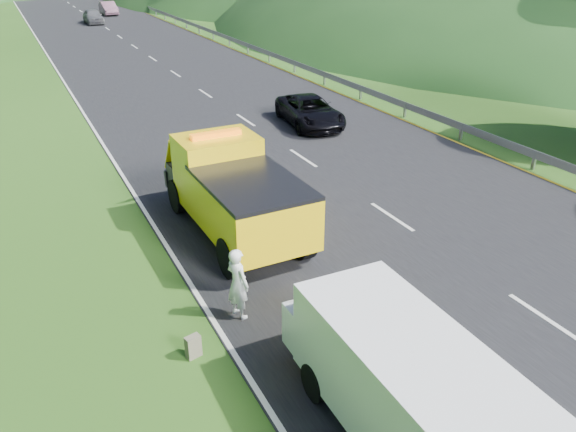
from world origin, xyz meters
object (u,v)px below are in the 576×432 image
white_van (407,386)px  passing_suv (310,125)px  child (359,345)px  suitcase (193,347)px  tow_truck (233,190)px  woman (239,316)px

white_van → passing_suv: bearing=67.2°
child → white_van: bearing=-78.8°
white_van → child: size_ratio=6.15×
suitcase → tow_truck: bearing=59.5°
suitcase → child: bearing=-20.3°
woman → passing_suv: size_ratio=0.37×
woman → child: size_ratio=1.77×
tow_truck → suitcase: tow_truck is taller
child → suitcase: bearing=-172.2°
white_van → woman: size_ratio=3.47×
woman → passing_suv: (8.71, 12.60, 0.00)m
passing_suv → woman: bearing=-116.5°
woman → passing_suv: 15.32m
white_van → suitcase: 4.62m
passing_suv → white_van: bearing=-105.5°
woman → child: 2.87m
white_van → woman: 4.93m
suitcase → passing_suv: bearing=53.2°
child → suitcase: size_ratio=1.93×
tow_truck → suitcase: (-2.88, -4.89, -1.10)m
child → suitcase: suitcase is taller
white_van → passing_suv: 18.84m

